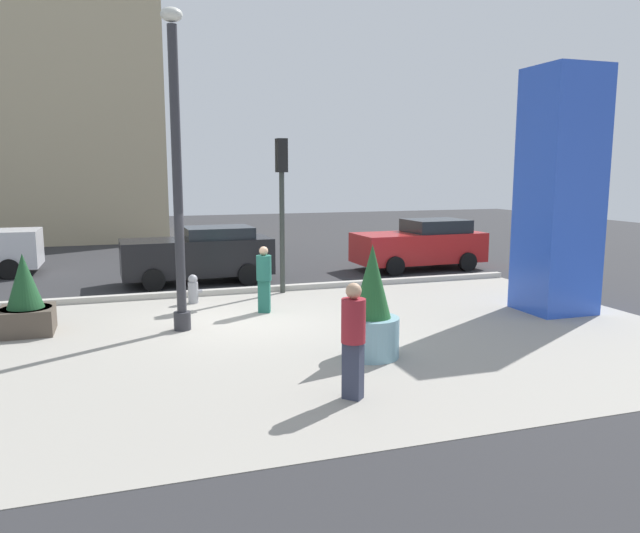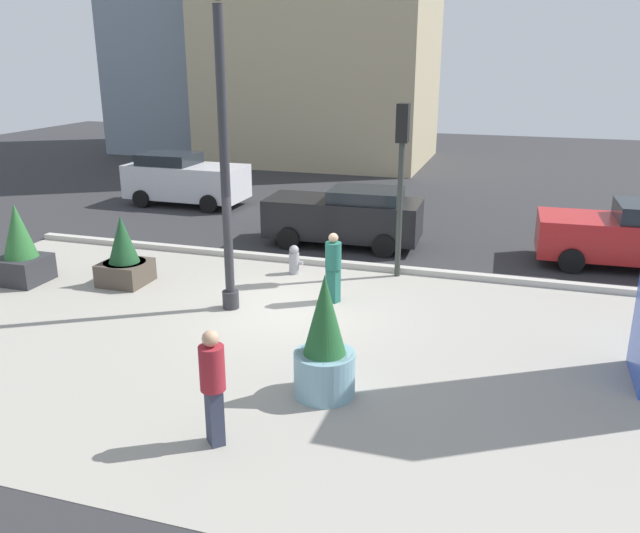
% 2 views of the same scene
% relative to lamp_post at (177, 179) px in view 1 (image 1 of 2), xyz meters
% --- Properties ---
extents(ground_plane, '(60.00, 60.00, 0.00)m').
position_rel_lamp_post_xyz_m(ground_plane, '(1.31, 4.41, -3.20)').
color(ground_plane, '#2D2D30').
extents(plaza_pavement, '(18.00, 10.00, 0.02)m').
position_rel_lamp_post_xyz_m(plaza_pavement, '(1.31, -1.59, -3.20)').
color(plaza_pavement, '#9E998E').
rests_on(plaza_pavement, ground_plane).
extents(curb_strip, '(18.00, 0.24, 0.16)m').
position_rel_lamp_post_xyz_m(curb_strip, '(1.31, 3.53, -3.12)').
color(curb_strip, '#B7B2A8').
rests_on(curb_strip, ground_plane).
extents(lamp_post, '(0.44, 0.44, 6.56)m').
position_rel_lamp_post_xyz_m(lamp_post, '(0.00, 0.00, 0.00)').
color(lamp_post, '#2D2D33').
rests_on(lamp_post, ground_plane).
extents(art_pillar_blue, '(1.50, 1.50, 5.74)m').
position_rel_lamp_post_xyz_m(art_pillar_blue, '(8.72, -0.99, -0.33)').
color(art_pillar_blue, blue).
rests_on(art_pillar_blue, ground_plane).
extents(potted_plant_curbside, '(1.06, 1.06, 1.69)m').
position_rel_lamp_post_xyz_m(potted_plant_curbside, '(-3.11, 0.71, -2.51)').
color(potted_plant_curbside, '#4C4238').
rests_on(potted_plant_curbside, ground_plane).
extents(potted_plant_by_pillar, '(1.00, 1.00, 2.08)m').
position_rel_lamp_post_xyz_m(potted_plant_by_pillar, '(3.08, -3.04, -2.35)').
color(potted_plant_by_pillar, '#7AA8B7').
rests_on(potted_plant_by_pillar, ground_plane).
extents(fire_hydrant, '(0.36, 0.26, 0.75)m').
position_rel_lamp_post_xyz_m(fire_hydrant, '(0.54, 2.65, -2.83)').
color(fire_hydrant, '#99999E').
rests_on(fire_hydrant, ground_plane).
extents(traffic_light_corner, '(0.28, 0.42, 4.23)m').
position_rel_lamp_post_xyz_m(traffic_light_corner, '(3.07, 3.24, -0.32)').
color(traffic_light_corner, '#333833').
rests_on(traffic_light_corner, ground_plane).
extents(car_passing_lane, '(4.47, 2.08, 1.69)m').
position_rel_lamp_post_xyz_m(car_passing_lane, '(1.08, 5.56, -2.33)').
color(car_passing_lane, black).
rests_on(car_passing_lane, ground_plane).
extents(car_curb_east, '(4.49, 2.20, 1.71)m').
position_rel_lamp_post_xyz_m(car_curb_east, '(8.67, 5.80, -2.34)').
color(car_curb_east, red).
rests_on(car_curb_east, ground_plane).
extents(pedestrian_crossing, '(0.51, 0.51, 1.76)m').
position_rel_lamp_post_xyz_m(pedestrian_crossing, '(2.00, -4.86, -2.21)').
color(pedestrian_crossing, '#33384C').
rests_on(pedestrian_crossing, ground_plane).
extents(pedestrian_by_curb, '(0.47, 0.47, 1.60)m').
position_rel_lamp_post_xyz_m(pedestrian_by_curb, '(2.03, 1.03, -2.31)').
color(pedestrian_by_curb, '#236656').
rests_on(pedestrian_by_curb, ground_plane).
extents(highrise_across_street, '(10.84, 8.14, 20.26)m').
position_rel_lamp_post_xyz_m(highrise_across_street, '(-4.33, 20.75, 6.93)').
color(highrise_across_street, tan).
rests_on(highrise_across_street, ground_plane).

